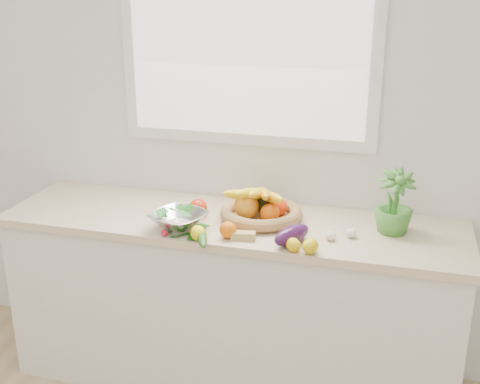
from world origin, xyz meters
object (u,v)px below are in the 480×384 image
(potted_herb, at_px, (394,203))
(cucumber, at_px, (202,236))
(colander_with_spinach, at_px, (178,216))
(apple, at_px, (198,208))
(fruit_basket, at_px, (260,208))
(eggplant, at_px, (292,235))

(potted_herb, bearing_deg, cucumber, -157.84)
(colander_with_spinach, bearing_deg, apple, 77.88)
(apple, relative_size, fruit_basket, 0.21)
(fruit_basket, bearing_deg, colander_with_spinach, -146.66)
(eggplant, relative_size, potted_herb, 0.68)
(fruit_basket, distance_m, colander_with_spinach, 0.40)
(eggplant, bearing_deg, cucumber, -169.09)
(eggplant, bearing_deg, fruit_basket, 129.87)
(eggplant, xyz_separation_m, cucumber, (-0.39, -0.08, -0.02))
(apple, bearing_deg, cucumber, -67.41)
(eggplant, distance_m, colander_with_spinach, 0.54)
(eggplant, distance_m, cucumber, 0.40)
(fruit_basket, bearing_deg, cucumber, -120.97)
(fruit_basket, bearing_deg, eggplant, -50.13)
(cucumber, distance_m, potted_herb, 0.88)
(colander_with_spinach, bearing_deg, potted_herb, 13.83)
(eggplant, relative_size, colander_with_spinach, 0.67)
(eggplant, height_order, potted_herb, potted_herb)
(apple, relative_size, cucumber, 0.37)
(potted_herb, xyz_separation_m, colander_with_spinach, (-0.96, -0.24, -0.07))
(eggplant, height_order, fruit_basket, fruit_basket)
(apple, relative_size, colander_with_spinach, 0.28)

